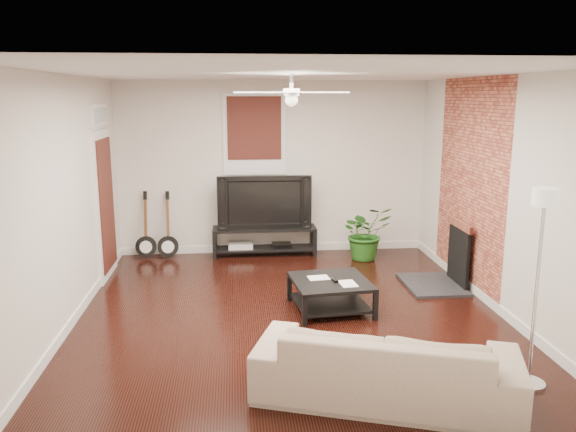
% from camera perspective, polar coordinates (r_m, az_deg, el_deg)
% --- Properties ---
extents(room, '(5.01, 6.01, 2.81)m').
position_cam_1_polar(room, '(6.47, 0.33, 1.44)').
color(room, black).
rests_on(room, ground).
extents(brick_accent, '(0.02, 2.20, 2.80)m').
position_cam_1_polar(brick_accent, '(8.05, 17.52, 2.96)').
color(brick_accent, brown).
rests_on(brick_accent, floor).
extents(fireplace, '(0.80, 1.10, 0.92)m').
position_cam_1_polar(fireplace, '(8.14, 15.23, -3.58)').
color(fireplace, black).
rests_on(fireplace, floor).
extents(window_back, '(1.00, 0.06, 1.30)m').
position_cam_1_polar(window_back, '(9.33, -3.35, 8.05)').
color(window_back, '#3D1510').
rests_on(window_back, wall_back).
extents(door_left, '(0.08, 1.00, 2.50)m').
position_cam_1_polar(door_left, '(8.53, -17.68, 2.41)').
color(door_left, white).
rests_on(door_left, wall_left).
extents(tv_stand, '(1.67, 0.45, 0.47)m').
position_cam_1_polar(tv_stand, '(9.42, -2.34, -2.49)').
color(tv_stand, black).
rests_on(tv_stand, floor).
extents(tv, '(1.50, 0.20, 0.86)m').
position_cam_1_polar(tv, '(9.29, -2.38, 1.50)').
color(tv, black).
rests_on(tv, tv_stand).
extents(coffee_table, '(0.99, 0.99, 0.38)m').
position_cam_1_polar(coffee_table, '(7.09, 4.22, -7.79)').
color(coffee_table, black).
rests_on(coffee_table, floor).
extents(sofa, '(2.39, 1.54, 0.65)m').
position_cam_1_polar(sofa, '(5.16, 9.65, -14.15)').
color(sofa, tan).
rests_on(sofa, floor).
extents(floor_lamp, '(0.38, 0.38, 1.82)m').
position_cam_1_polar(floor_lamp, '(5.52, 23.36, -6.70)').
color(floor_lamp, white).
rests_on(floor_lamp, floor).
extents(potted_plant, '(0.91, 0.83, 0.87)m').
position_cam_1_polar(potted_plant, '(9.21, 7.69, -1.63)').
color(potted_plant, '#23611B').
rests_on(potted_plant, floor).
extents(guitar_left, '(0.34, 0.25, 1.08)m').
position_cam_1_polar(guitar_left, '(9.41, -13.95, -0.92)').
color(guitar_left, black).
rests_on(guitar_left, floor).
extents(guitar_right, '(0.35, 0.26, 1.08)m').
position_cam_1_polar(guitar_right, '(9.34, -11.85, -0.92)').
color(guitar_right, black).
rests_on(guitar_right, floor).
extents(ceiling_fan, '(1.24, 1.24, 0.32)m').
position_cam_1_polar(ceiling_fan, '(6.36, 0.35, 12.13)').
color(ceiling_fan, white).
rests_on(ceiling_fan, ceiling).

